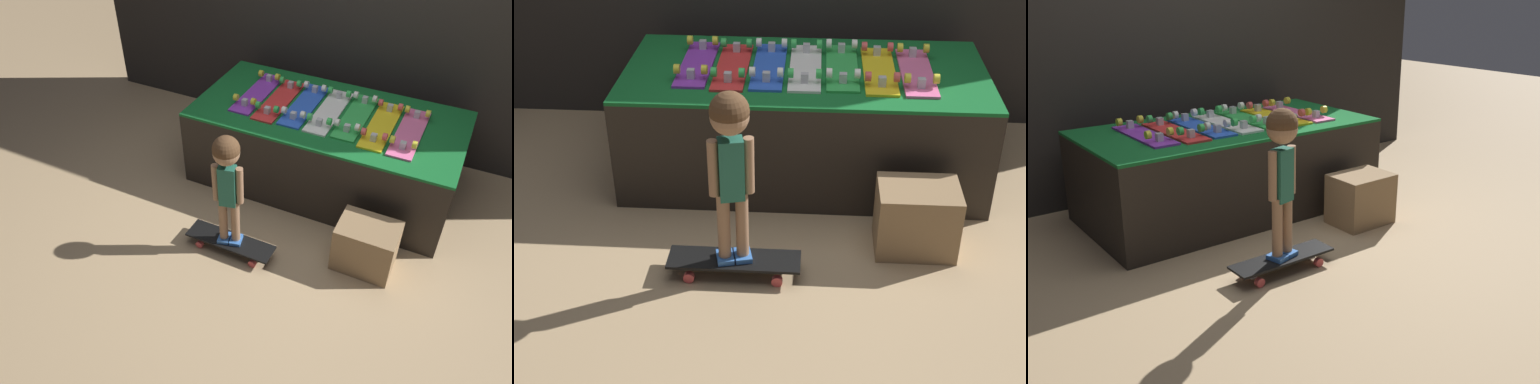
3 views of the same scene
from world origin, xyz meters
The scene contains 13 objects.
ground_plane centered at (0.00, 0.00, 0.00)m, with size 16.00×16.00×0.00m, color tan.
back_wall centered at (0.00, 1.41, 1.34)m, with size 5.06×0.10×2.69m.
display_rack centered at (0.00, 0.66, 0.32)m, with size 2.02×1.02×0.63m.
skateboard_purple_on_rack centered at (-0.61, 0.68, 0.65)m, with size 0.18×0.68×0.09m.
skateboard_red_on_rack centered at (-0.41, 0.65, 0.65)m, with size 0.18×0.68×0.09m.
skateboard_blue_on_rack centered at (-0.20, 0.67, 0.65)m, with size 0.18×0.68×0.09m.
skateboard_white_on_rack centered at (0.00, 0.67, 0.65)m, with size 0.18×0.68×0.09m.
skateboard_green_on_rack centered at (0.20, 0.68, 0.65)m, with size 0.18×0.68×0.09m.
skateboard_yellow_on_rack centered at (0.41, 0.65, 0.65)m, with size 0.18×0.68×0.09m.
skateboard_pink_on_rack centered at (0.61, 0.64, 0.65)m, with size 0.18×0.68×0.09m.
skateboard_on_floor centered at (-0.30, -0.39, 0.07)m, with size 0.63×0.18×0.09m.
child centered at (-0.30, -0.39, 0.69)m, with size 0.20×0.17×0.86m.
storage_box centered at (0.58, -0.11, 0.17)m, with size 0.40×0.30×0.35m.
Camera 3 is at (-2.16, -2.88, 1.56)m, focal length 42.00 mm.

